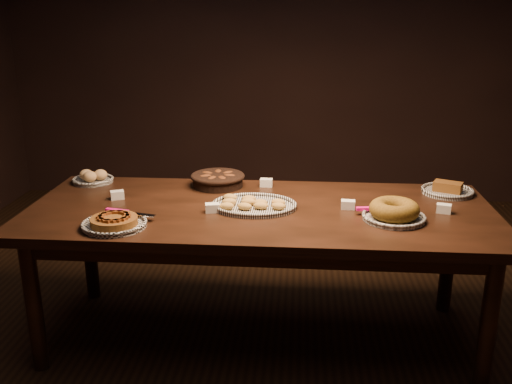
# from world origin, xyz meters

# --- Properties ---
(ground) EXTENTS (5.00, 5.00, 0.00)m
(ground) POSITION_xyz_m (0.00, 0.00, 0.00)
(ground) COLOR black
(ground) RESTS_ON ground
(buffet_table) EXTENTS (2.40, 1.00, 0.75)m
(buffet_table) POSITION_xyz_m (0.00, 0.00, 0.68)
(buffet_table) COLOR black
(buffet_table) RESTS_ON ground
(apple_tart_plate) EXTENTS (0.33, 0.32, 0.06)m
(apple_tart_plate) POSITION_xyz_m (-0.66, -0.32, 0.77)
(apple_tart_plate) COLOR white
(apple_tart_plate) RESTS_ON buffet_table
(madeleine_platter) EXTENTS (0.43, 0.35, 0.05)m
(madeleine_platter) POSITION_xyz_m (-0.04, 0.00, 0.77)
(madeleine_platter) COLOR black
(madeleine_platter) RESTS_ON buffet_table
(bundt_cake_plate) EXTENTS (0.33, 0.31, 0.10)m
(bundt_cake_plate) POSITION_xyz_m (0.66, -0.12, 0.79)
(bundt_cake_plate) COLOR black
(bundt_cake_plate) RESTS_ON buffet_table
(croissant_basket) EXTENTS (0.38, 0.38, 0.08)m
(croissant_basket) POSITION_xyz_m (-0.27, 0.36, 0.79)
(croissant_basket) COLOR black
(croissant_basket) RESTS_ON buffet_table
(bread_roll_plate) EXTENTS (0.24, 0.24, 0.08)m
(bread_roll_plate) POSITION_xyz_m (-1.02, 0.38, 0.78)
(bread_roll_plate) COLOR white
(bread_roll_plate) RESTS_ON buffet_table
(loaf_plate) EXTENTS (0.29, 0.29, 0.07)m
(loaf_plate) POSITION_xyz_m (1.02, 0.33, 0.77)
(loaf_plate) COLOR black
(loaf_plate) RESTS_ON buffet_table
(tent_cards) EXTENTS (1.79, 0.52, 0.04)m
(tent_cards) POSITION_xyz_m (0.07, 0.08, 0.77)
(tent_cards) COLOR white
(tent_cards) RESTS_ON buffet_table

